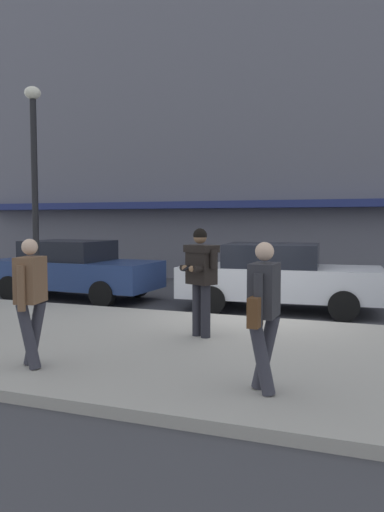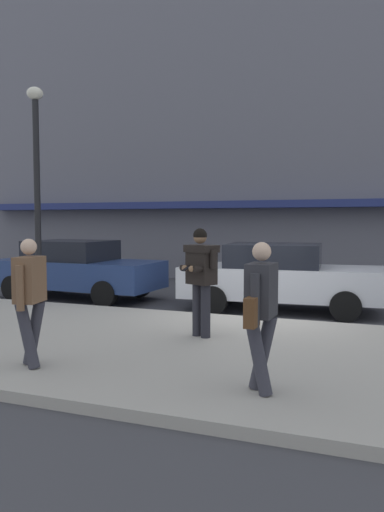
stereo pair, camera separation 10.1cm
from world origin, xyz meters
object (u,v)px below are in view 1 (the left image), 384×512
(street_lamp_post, at_px, (34,172))
(man_texting_on_phone, at_px, (201,270))
(parked_sedan_mid, at_px, (278,277))
(parked_sedan_near, at_px, (73,269))
(pedestrian_with_bag, at_px, (263,307))
(pedestrian_dark_coat, at_px, (31,294))

(street_lamp_post, bearing_deg, man_texting_on_phone, -19.33)
(parked_sedan_mid, bearing_deg, man_texting_on_phone, -99.82)
(parked_sedan_near, distance_m, man_texting_on_phone, 5.95)
(parked_sedan_mid, xyz_separation_m, pedestrian_with_bag, (0.92, -5.90, 0.32))
(parked_sedan_near, relative_size, parked_sedan_mid, 0.99)
(pedestrian_dark_coat, xyz_separation_m, street_lamp_post, (-2.95, 3.97, 2.03))
(parked_sedan_mid, height_order, pedestrian_with_bag, pedestrian_with_bag)
(man_texting_on_phone, distance_m, pedestrian_with_bag, 2.78)
(parked_sedan_mid, xyz_separation_m, man_texting_on_phone, (-0.62, -3.59, 0.46))
(parked_sedan_near, bearing_deg, pedestrian_with_bag, -42.52)
(parked_sedan_mid, bearing_deg, pedestrian_with_bag, -81.15)
(parked_sedan_near, distance_m, pedestrian_with_bag, 8.59)
(parked_sedan_near, distance_m, parked_sedan_mid, 5.41)
(parked_sedan_near, xyz_separation_m, pedestrian_dark_coat, (3.26, -5.89, 0.32))
(parked_sedan_mid, bearing_deg, street_lamp_post, -158.38)
(parked_sedan_mid, height_order, man_texting_on_phone, man_texting_on_phone)
(pedestrian_with_bag, bearing_deg, street_lamp_post, 147.20)
(man_texting_on_phone, xyz_separation_m, pedestrian_with_bag, (1.54, -2.31, -0.14))
(parked_sedan_near, distance_m, street_lamp_post, 3.05)
(parked_sedan_mid, height_order, pedestrian_dark_coat, pedestrian_dark_coat)
(pedestrian_dark_coat, bearing_deg, man_texting_on_phone, 57.47)
(man_texting_on_phone, height_order, street_lamp_post, street_lamp_post)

